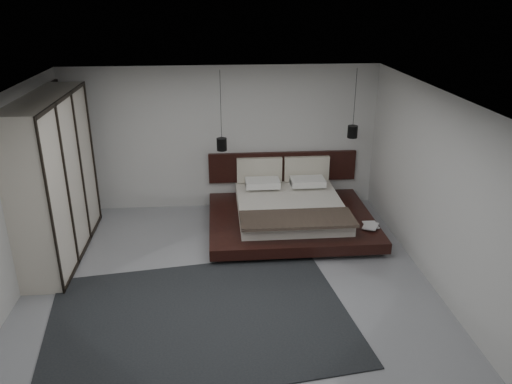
{
  "coord_description": "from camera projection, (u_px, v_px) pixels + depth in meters",
  "views": [
    {
      "loc": [
        -0.14,
        -6.39,
        4.06
      ],
      "look_at": [
        0.5,
        1.2,
        0.99
      ],
      "focal_mm": 35.0,
      "sensor_mm": 36.0,
      "label": 1
    }
  ],
  "objects": [
    {
      "name": "wall_left",
      "position": [
        4.0,
        205.0,
        6.68
      ],
      "size": [
        0.0,
        6.0,
        6.0
      ],
      "primitive_type": "plane",
      "rotation": [
        1.57,
        0.0,
        1.57
      ],
      "color": "silver",
      "rests_on": "floor"
    },
    {
      "name": "wardrobe",
      "position": [
        55.0,
        179.0,
        7.9
      ],
      "size": [
        0.63,
        2.66,
        2.61
      ],
      "color": "beige",
      "rests_on": "floor"
    },
    {
      "name": "floor",
      "position": [
        229.0,
        284.0,
        7.44
      ],
      "size": [
        6.0,
        6.0,
        0.0
      ],
      "primitive_type": "plane",
      "color": "gray",
      "rests_on": "ground"
    },
    {
      "name": "rug",
      "position": [
        200.0,
        318.0,
        6.65
      ],
      "size": [
        4.29,
        3.32,
        0.02
      ],
      "primitive_type": "cube",
      "rotation": [
        0.0,
        0.0,
        0.13
      ],
      "color": "black",
      "rests_on": "floor"
    },
    {
      "name": "ceiling",
      "position": [
        225.0,
        97.0,
        6.39
      ],
      "size": [
        6.0,
        6.0,
        0.0
      ],
      "primitive_type": "plane",
      "rotation": [
        3.14,
        0.0,
        0.0
      ],
      "color": "white",
      "rests_on": "wall_back"
    },
    {
      "name": "wall_back",
      "position": [
        223.0,
        139.0,
        9.68
      ],
      "size": [
        6.0,
        0.0,
        6.0
      ],
      "primitive_type": "plane",
      "rotation": [
        1.57,
        0.0,
        0.0
      ],
      "color": "silver",
      "rests_on": "floor"
    },
    {
      "name": "wall_front",
      "position": [
        238.0,
        336.0,
        4.14
      ],
      "size": [
        6.0,
        0.0,
        6.0
      ],
      "primitive_type": "plane",
      "rotation": [
        -1.57,
        0.0,
        0.0
      ],
      "color": "silver",
      "rests_on": "floor"
    },
    {
      "name": "pendant_left",
      "position": [
        222.0,
        144.0,
        9.08
      ],
      "size": [
        0.19,
        0.19,
        1.45
      ],
      "color": "black",
      "rests_on": "ceiling"
    },
    {
      "name": "book_upper",
      "position": [
        364.0,
        225.0,
        8.6
      ],
      "size": [
        0.36,
        0.39,
        0.02
      ],
      "primitive_type": "imported",
      "rotation": [
        0.0,
        0.0,
        -0.5
      ],
      "color": "#99724C",
      "rests_on": "book_lower"
    },
    {
      "name": "book_lower",
      "position": [
        364.0,
        225.0,
        8.64
      ],
      "size": [
        0.23,
        0.31,
        0.03
      ],
      "primitive_type": "imported",
      "rotation": [
        0.0,
        0.0,
        -0.01
      ],
      "color": "#99724C",
      "rests_on": "bed"
    },
    {
      "name": "lattice_screen",
      "position": [
        60.0,
        156.0,
        8.99
      ],
      "size": [
        0.05,
        0.9,
        2.6
      ],
      "primitive_type": "cube",
      "color": "black",
      "rests_on": "floor"
    },
    {
      "name": "pendant_right",
      "position": [
        353.0,
        132.0,
        9.2
      ],
      "size": [
        0.19,
        0.19,
        1.26
      ],
      "color": "black",
      "rests_on": "ceiling"
    },
    {
      "name": "bed",
      "position": [
        290.0,
        211.0,
        9.17
      ],
      "size": [
        2.94,
        2.46,
        1.1
      ],
      "color": "black",
      "rests_on": "floor"
    },
    {
      "name": "wall_right",
      "position": [
        437.0,
        191.0,
        7.14
      ],
      "size": [
        0.0,
        6.0,
        6.0
      ],
      "primitive_type": "plane",
      "rotation": [
        1.57,
        0.0,
        -1.57
      ],
      "color": "silver",
      "rests_on": "floor"
    }
  ]
}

